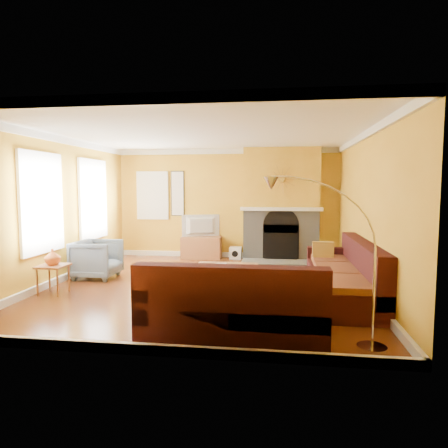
# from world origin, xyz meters

# --- Properties ---
(floor) EXTENTS (5.50, 6.00, 0.02)m
(floor) POSITION_xyz_m (0.00, 0.00, -0.01)
(floor) COLOR brown
(floor) RESTS_ON ground
(ceiling) EXTENTS (5.50, 6.00, 0.02)m
(ceiling) POSITION_xyz_m (0.00, 0.00, 2.71)
(ceiling) COLOR white
(ceiling) RESTS_ON ground
(wall_back) EXTENTS (5.50, 0.02, 2.70)m
(wall_back) POSITION_xyz_m (0.00, 3.01, 1.35)
(wall_back) COLOR gold
(wall_back) RESTS_ON ground
(wall_front) EXTENTS (5.50, 0.02, 2.70)m
(wall_front) POSITION_xyz_m (0.00, -3.01, 1.35)
(wall_front) COLOR gold
(wall_front) RESTS_ON ground
(wall_left) EXTENTS (0.02, 6.00, 2.70)m
(wall_left) POSITION_xyz_m (-2.76, 0.00, 1.35)
(wall_left) COLOR gold
(wall_left) RESTS_ON ground
(wall_right) EXTENTS (0.02, 6.00, 2.70)m
(wall_right) POSITION_xyz_m (2.76, 0.00, 1.35)
(wall_right) COLOR gold
(wall_right) RESTS_ON ground
(baseboard) EXTENTS (5.50, 6.00, 0.12)m
(baseboard) POSITION_xyz_m (0.00, 0.00, 0.06)
(baseboard) COLOR white
(baseboard) RESTS_ON floor
(crown_molding) EXTENTS (5.50, 6.00, 0.12)m
(crown_molding) POSITION_xyz_m (0.00, 0.00, 2.64)
(crown_molding) COLOR white
(crown_molding) RESTS_ON ceiling
(window_left_near) EXTENTS (0.06, 1.22, 1.72)m
(window_left_near) POSITION_xyz_m (-2.72, 1.30, 1.50)
(window_left_near) COLOR white
(window_left_near) RESTS_ON wall_left
(window_left_far) EXTENTS (0.06, 1.22, 1.72)m
(window_left_far) POSITION_xyz_m (-2.72, -0.60, 1.50)
(window_left_far) COLOR white
(window_left_far) RESTS_ON wall_left
(window_back) EXTENTS (0.82, 0.06, 1.22)m
(window_back) POSITION_xyz_m (-1.90, 2.96, 1.55)
(window_back) COLOR white
(window_back) RESTS_ON wall_back
(wall_art) EXTENTS (0.34, 0.04, 1.14)m
(wall_art) POSITION_xyz_m (-1.25, 2.97, 1.60)
(wall_art) COLOR white
(wall_art) RESTS_ON wall_back
(fireplace) EXTENTS (1.80, 0.40, 2.70)m
(fireplace) POSITION_xyz_m (1.35, 2.80, 1.35)
(fireplace) COLOR gray
(fireplace) RESTS_ON floor
(mantel) EXTENTS (1.92, 0.22, 0.08)m
(mantel) POSITION_xyz_m (1.35, 2.56, 1.25)
(mantel) COLOR white
(mantel) RESTS_ON fireplace
(hearth) EXTENTS (1.80, 0.70, 0.06)m
(hearth) POSITION_xyz_m (1.35, 2.25, 0.03)
(hearth) COLOR gray
(hearth) RESTS_ON floor
(sunburst) EXTENTS (0.70, 0.04, 0.70)m
(sunburst) POSITION_xyz_m (1.35, 2.57, 1.95)
(sunburst) COLOR olive
(sunburst) RESTS_ON fireplace
(rug) EXTENTS (2.40, 1.80, 0.02)m
(rug) POSITION_xyz_m (0.35, -0.30, 0.01)
(rug) COLOR beige
(rug) RESTS_ON floor
(sectional_sofa) EXTENTS (3.10, 3.70, 0.90)m
(sectional_sofa) POSITION_xyz_m (1.20, -0.85, 0.45)
(sectional_sofa) COLOR #381213
(sectional_sofa) RESTS_ON floor
(coffee_table) EXTENTS (1.07, 1.07, 0.42)m
(coffee_table) POSITION_xyz_m (0.40, -0.35, 0.21)
(coffee_table) COLOR white
(coffee_table) RESTS_ON floor
(media_console) EXTENTS (0.98, 0.44, 0.54)m
(media_console) POSITION_xyz_m (-0.60, 2.75, 0.27)
(media_console) COLOR #A0633A
(media_console) RESTS_ON floor
(tv) EXTENTS (0.93, 0.44, 0.54)m
(tv) POSITION_xyz_m (-0.60, 2.75, 0.81)
(tv) COLOR black
(tv) RESTS_ON media_console
(subwoofer) EXTENTS (0.29, 0.29, 0.29)m
(subwoofer) POSITION_xyz_m (0.25, 2.78, 0.14)
(subwoofer) COLOR white
(subwoofer) RESTS_ON floor
(armchair) EXTENTS (0.82, 0.79, 0.74)m
(armchair) POSITION_xyz_m (-2.20, 0.35, 0.37)
(armchair) COLOR slate
(armchair) RESTS_ON floor
(side_table) EXTENTS (0.44, 0.44, 0.49)m
(side_table) POSITION_xyz_m (-2.40, -0.85, 0.24)
(side_table) COLOR #A0633A
(side_table) RESTS_ON floor
(vase) EXTENTS (0.26, 0.26, 0.27)m
(vase) POSITION_xyz_m (-2.40, -0.85, 0.62)
(vase) COLOR orange
(vase) RESTS_ON side_table
(book) EXTENTS (0.25, 0.29, 0.02)m
(book) POSITION_xyz_m (0.24, -0.24, 0.43)
(book) COLOR white
(book) RESTS_ON coffee_table
(arc_lamp) EXTENTS (1.21, 0.36, 1.87)m
(arc_lamp) POSITION_xyz_m (1.79, -2.55, 0.94)
(arc_lamp) COLOR silver
(arc_lamp) RESTS_ON floor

